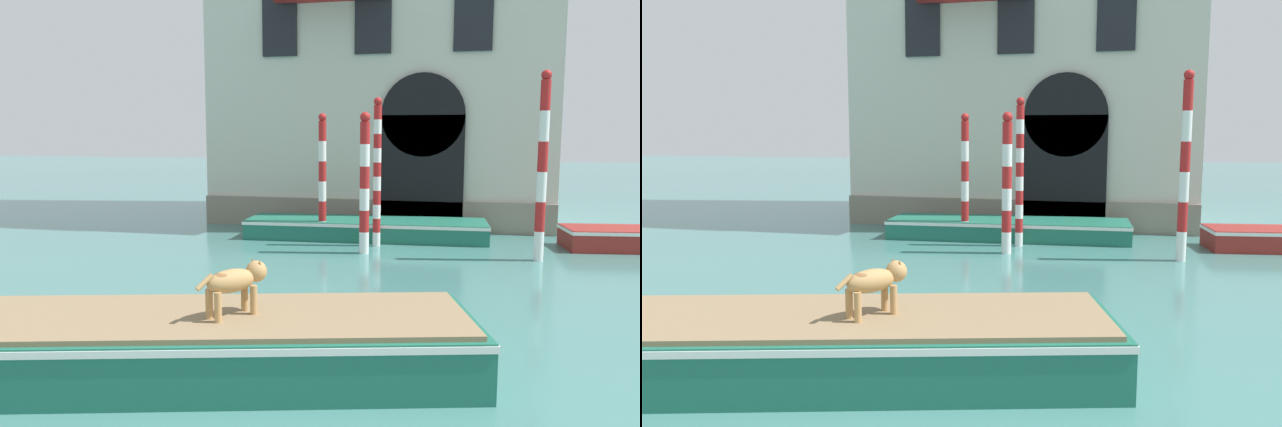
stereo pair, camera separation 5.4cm
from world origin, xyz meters
The scene contains 7 objects.
boat_foreground centered at (-2.07, 6.06, 0.40)m, with size 6.88×3.67×0.75m.
dog_on_deck centered at (-1.60, 6.14, 1.16)m, with size 0.63×0.81×0.63m.
boat_moored_near_palazzo centered at (-1.67, 15.92, 0.27)m, with size 6.49×2.13×0.51m.
mooring_pole_0 centered at (-1.36, 13.81, 1.67)m, with size 0.24×0.24×3.31m.
mooring_pole_1 centered at (2.56, 13.90, 2.11)m, with size 0.23×0.23×4.18m.
mooring_pole_2 centered at (-2.72, 15.30, 1.68)m, with size 0.21×0.21×3.32m.
mooring_pole_3 centered at (-1.21, 14.83, 1.86)m, with size 0.20×0.20×3.69m.
Camera 2 is at (1.04, -0.50, 2.90)m, focal length 35.00 mm.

